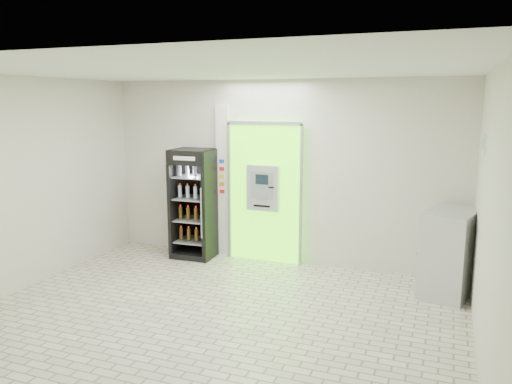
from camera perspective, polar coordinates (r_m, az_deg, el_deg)
The scene contains 7 objects.
ground at distance 6.40m, azimuth -4.92°, elevation -14.16°, with size 6.00×6.00×0.00m, color beige.
room_shell at distance 5.88m, azimuth -5.20°, elevation 2.39°, with size 6.00×6.00×6.00m.
atm_assembly at distance 8.26m, azimuth 1.06°, elevation 0.03°, with size 1.30×0.24×2.33m.
pillar at distance 8.57m, azimuth -3.76°, elevation 1.26°, with size 0.22×0.11×2.60m.
beverage_cooler at distance 8.59m, azimuth -7.00°, elevation -1.54°, with size 0.72×0.68×1.86m.
steel_cabinet at distance 7.39m, azimuth 21.21°, elevation -6.52°, with size 0.82×1.02×1.19m.
exit_sign at distance 6.65m, azimuth 24.60°, elevation 4.85°, with size 0.02×0.22×0.26m.
Camera 1 is at (2.59, -5.22, 2.65)m, focal length 35.00 mm.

